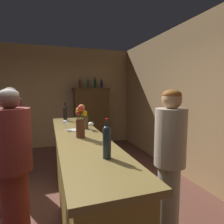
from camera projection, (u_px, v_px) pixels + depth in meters
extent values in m
cube|color=tan|center=(40.00, 97.00, 5.29)|extent=(5.32, 0.12, 2.84)
cube|color=tan|center=(215.00, 103.00, 2.91)|extent=(0.12, 6.84, 2.84)
cube|color=olive|center=(80.00, 175.00, 2.50)|extent=(0.52, 2.96, 1.00)
cube|color=olive|center=(79.00, 136.00, 2.44)|extent=(0.59, 3.08, 0.05)
cube|color=brown|center=(91.00, 117.00, 5.54)|extent=(0.97, 0.32, 1.69)
cube|color=#503418|center=(91.00, 89.00, 5.44)|extent=(1.05, 0.38, 0.06)
cylinder|color=#40331A|center=(86.00, 123.00, 2.77)|extent=(0.07, 0.07, 0.18)
sphere|color=#40331A|center=(86.00, 116.00, 2.76)|extent=(0.07, 0.07, 0.07)
cylinder|color=#40331A|center=(86.00, 113.00, 2.75)|extent=(0.02, 0.02, 0.09)
cylinder|color=black|center=(86.00, 110.00, 2.74)|extent=(0.03, 0.03, 0.02)
cylinder|color=black|center=(65.00, 114.00, 3.55)|extent=(0.07, 0.07, 0.23)
sphere|color=black|center=(65.00, 108.00, 3.53)|extent=(0.07, 0.07, 0.07)
cylinder|color=black|center=(65.00, 106.00, 3.53)|extent=(0.03, 0.03, 0.09)
cylinder|color=black|center=(65.00, 103.00, 3.52)|extent=(0.03, 0.03, 0.02)
cylinder|color=#232F3B|center=(107.00, 144.00, 1.56)|extent=(0.07, 0.07, 0.24)
sphere|color=#232F3B|center=(107.00, 130.00, 1.55)|extent=(0.07, 0.07, 0.07)
cylinder|color=#232F3B|center=(107.00, 125.00, 1.54)|extent=(0.02, 0.02, 0.08)
cylinder|color=red|center=(107.00, 120.00, 1.54)|extent=(0.02, 0.02, 0.02)
cylinder|color=white|center=(65.00, 130.00, 2.68)|extent=(0.06, 0.06, 0.00)
cylinder|color=white|center=(65.00, 127.00, 2.67)|extent=(0.01, 0.01, 0.09)
ellipsoid|color=white|center=(65.00, 122.00, 2.66)|extent=(0.07, 0.07, 0.06)
cylinder|color=white|center=(91.00, 130.00, 2.66)|extent=(0.06, 0.06, 0.00)
cylinder|color=white|center=(91.00, 128.00, 2.65)|extent=(0.01, 0.01, 0.06)
ellipsoid|color=white|center=(91.00, 124.00, 2.65)|extent=(0.08, 0.08, 0.06)
ellipsoid|color=maroon|center=(91.00, 125.00, 2.65)|extent=(0.06, 0.06, 0.02)
cylinder|color=#542B1C|center=(80.00, 128.00, 2.26)|extent=(0.11, 0.11, 0.22)
cylinder|color=#38602D|center=(84.00, 120.00, 2.25)|extent=(0.01, 0.01, 0.16)
sphere|color=#EDAB12|center=(84.00, 113.00, 2.24)|extent=(0.07, 0.07, 0.07)
cylinder|color=#38602D|center=(81.00, 118.00, 2.27)|extent=(0.01, 0.01, 0.21)
sphere|color=#CF4089|center=(81.00, 109.00, 2.26)|extent=(0.07, 0.07, 0.07)
cylinder|color=#38602D|center=(79.00, 118.00, 2.27)|extent=(0.01, 0.01, 0.19)
sphere|color=#C45283|center=(79.00, 110.00, 2.26)|extent=(0.08, 0.08, 0.08)
cylinder|color=#38602D|center=(78.00, 120.00, 2.25)|extent=(0.01, 0.01, 0.16)
sphere|color=#D94038|center=(78.00, 113.00, 2.24)|extent=(0.06, 0.06, 0.06)
cylinder|color=#38602D|center=(78.00, 119.00, 2.20)|extent=(0.01, 0.01, 0.20)
sphere|color=yellow|center=(77.00, 110.00, 2.19)|extent=(0.04, 0.04, 0.04)
cylinder|color=#38602D|center=(81.00, 118.00, 2.20)|extent=(0.01, 0.01, 0.23)
sphere|color=red|center=(81.00, 108.00, 2.19)|extent=(0.08, 0.08, 0.08)
cylinder|color=#38602D|center=(82.00, 117.00, 2.22)|extent=(0.01, 0.01, 0.23)
sphere|color=orange|center=(82.00, 107.00, 2.20)|extent=(0.07, 0.07, 0.07)
cylinder|color=white|center=(75.00, 130.00, 2.66)|extent=(0.19, 0.19, 0.01)
cylinder|color=#482B1A|center=(80.00, 85.00, 5.33)|extent=(0.08, 0.08, 0.18)
sphere|color=#482B1A|center=(80.00, 81.00, 5.32)|extent=(0.08, 0.08, 0.08)
cylinder|color=#482B1A|center=(80.00, 80.00, 5.32)|extent=(0.03, 0.03, 0.08)
cylinder|color=black|center=(80.00, 78.00, 5.31)|extent=(0.03, 0.03, 0.02)
cylinder|color=#2B442F|center=(88.00, 84.00, 5.40)|extent=(0.07, 0.07, 0.20)
sphere|color=#2B442F|center=(88.00, 81.00, 5.39)|extent=(0.07, 0.07, 0.07)
cylinder|color=#2B442F|center=(88.00, 79.00, 5.39)|extent=(0.02, 0.02, 0.09)
cylinder|color=gold|center=(88.00, 77.00, 5.38)|extent=(0.02, 0.02, 0.02)
cylinder|color=#183024|center=(95.00, 84.00, 5.47)|extent=(0.07, 0.07, 0.22)
sphere|color=#183024|center=(95.00, 80.00, 5.45)|extent=(0.07, 0.07, 0.07)
cylinder|color=#183024|center=(95.00, 79.00, 5.45)|extent=(0.03, 0.03, 0.09)
cylinder|color=#B31825|center=(95.00, 77.00, 5.44)|extent=(0.03, 0.03, 0.02)
cylinder|color=#1B273E|center=(102.00, 85.00, 5.53)|extent=(0.07, 0.07, 0.19)
sphere|color=#1B273E|center=(101.00, 81.00, 5.52)|extent=(0.07, 0.07, 0.07)
cylinder|color=#1B273E|center=(101.00, 80.00, 5.51)|extent=(0.02, 0.02, 0.08)
cylinder|color=#B41A24|center=(101.00, 78.00, 5.51)|extent=(0.03, 0.03, 0.02)
cylinder|color=maroon|center=(16.00, 209.00, 1.92)|extent=(0.27, 0.27, 0.83)
cylinder|color=maroon|center=(11.00, 140.00, 1.83)|extent=(0.37, 0.37, 0.62)
sphere|color=brown|center=(9.00, 99.00, 1.79)|extent=(0.19, 0.19, 0.19)
ellipsoid|color=#B1A59A|center=(9.00, 95.00, 1.79)|extent=(0.19, 0.19, 0.11)
cylinder|color=#405C44|center=(14.00, 158.00, 3.34)|extent=(0.26, 0.26, 0.85)
cylinder|color=maroon|center=(11.00, 117.00, 3.26)|extent=(0.36, 0.36, 0.63)
sphere|color=#DCAE82|center=(10.00, 93.00, 3.21)|extent=(0.20, 0.20, 0.20)
ellipsoid|color=#AAA89D|center=(10.00, 91.00, 3.21)|extent=(0.19, 0.19, 0.11)
cylinder|color=#9A9787|center=(168.00, 201.00, 2.07)|extent=(0.24, 0.24, 0.82)
cylinder|color=#B0A18D|center=(170.00, 137.00, 1.99)|extent=(0.33, 0.33, 0.61)
sphere|color=tan|center=(172.00, 100.00, 1.94)|extent=(0.21, 0.21, 0.21)
ellipsoid|color=#965523|center=(172.00, 95.00, 1.94)|extent=(0.20, 0.20, 0.11)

